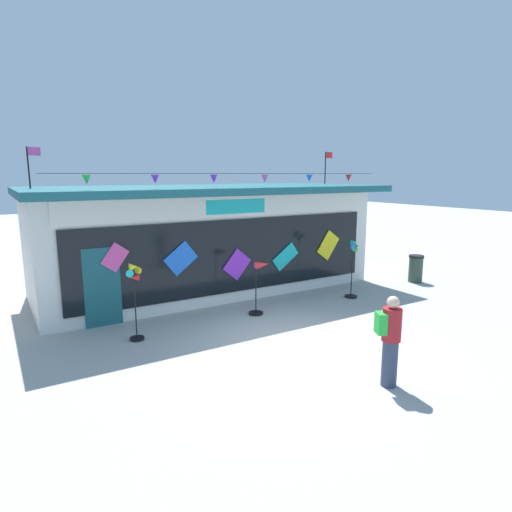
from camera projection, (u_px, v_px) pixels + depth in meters
The scene contains 7 objects.
ground_plane at pixel (286, 341), 10.03m from camera, with size 80.00×80.00×0.00m, color #ADAAA5.
kite_shop_building at pixel (207, 237), 14.35m from camera, with size 11.01×4.91×4.61m.
wind_spinner_far_left at pixel (135, 288), 9.84m from camera, with size 0.42×0.33×1.82m.
wind_spinner_left at pixel (260, 281), 11.83m from camera, with size 0.62×0.40×1.47m.
wind_spinner_center_left at pixel (353, 263), 13.34m from camera, with size 0.38×0.37×1.81m.
person_near_camera at pixel (390, 339), 7.75m from camera, with size 0.48×0.41×1.68m.
trash_bin at pixel (416, 268), 15.43m from camera, with size 0.52×0.52×0.96m.
Camera 1 is at (-5.56, -7.72, 3.78)m, focal length 30.55 mm.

